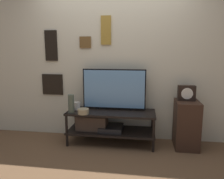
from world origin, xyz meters
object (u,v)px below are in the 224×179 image
candle_jar (77,106)px  vase_wide_bowl (83,111)px  television (114,89)px  vase_slim_bronze (141,104)px  mantel_clock (186,93)px  vase_tall_ceramic (71,104)px

candle_jar → vase_wide_bowl: bearing=-53.2°
television → candle_jar: 0.65m
vase_slim_bronze → mantel_clock: size_ratio=0.66×
vase_wide_bowl → vase_tall_ceramic: bearing=168.3°
candle_jar → mantel_clock: mantel_clock is taller
vase_slim_bronze → vase_tall_ceramic: 1.11m
vase_slim_bronze → television: bearing=-167.1°
television → vase_tall_ceramic: (-0.62, -0.26, -0.20)m
television → vase_tall_ceramic: 0.70m
television → vase_slim_bronze: 0.51m
television → vase_tall_ceramic: size_ratio=3.59×
television → mantel_clock: size_ratio=3.92×
vase_slim_bronze → mantel_clock: mantel_clock is taller
candle_jar → mantel_clock: bearing=2.5°
vase_wide_bowl → mantel_clock: bearing=10.5°
mantel_clock → vase_tall_ceramic: bearing=-172.0°
vase_wide_bowl → candle_jar: 0.26m
vase_tall_ceramic → mantel_clock: bearing=8.0°
mantel_clock → vase_wide_bowl: bearing=-169.5°
vase_tall_ceramic → mantel_clock: 1.75m
vase_wide_bowl → vase_tall_ceramic: (-0.20, 0.04, 0.10)m
mantel_clock → television: bearing=178.9°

